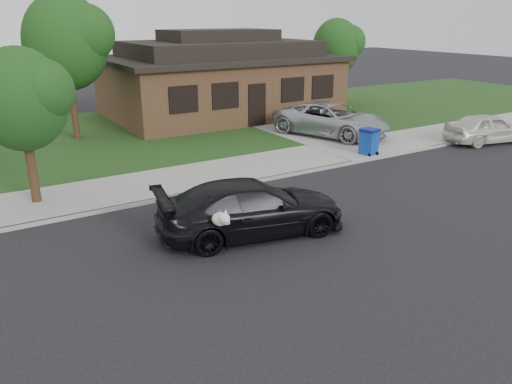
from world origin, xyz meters
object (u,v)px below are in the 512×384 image
minivan (331,119)px  recycling_bin (369,141)px  white_compact (488,128)px  sedan (251,208)px

minivan → recycling_bin: 3.55m
minivan → recycling_bin: minivan is taller
minivan → white_compact: bearing=-58.6°
white_compact → minivan: bearing=64.4°
sedan → white_compact: 14.64m
sedan → recycling_bin: (8.00, 4.01, -0.07)m
white_compact → recycling_bin: bearing=94.5°
white_compact → recycling_bin: (-6.32, 0.99, -0.02)m
sedan → minivan: (8.86, 7.44, 0.17)m
white_compact → recycling_bin: size_ratio=3.73×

